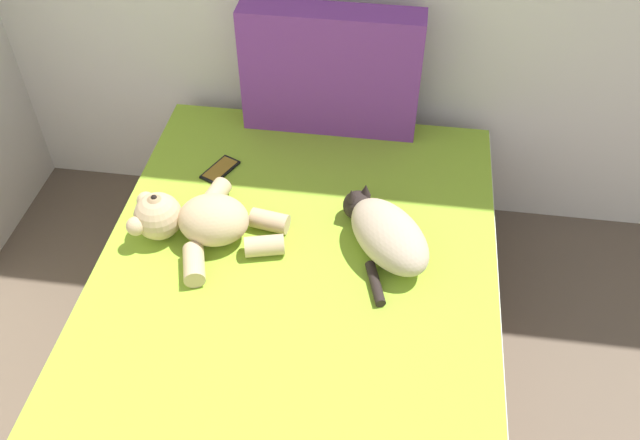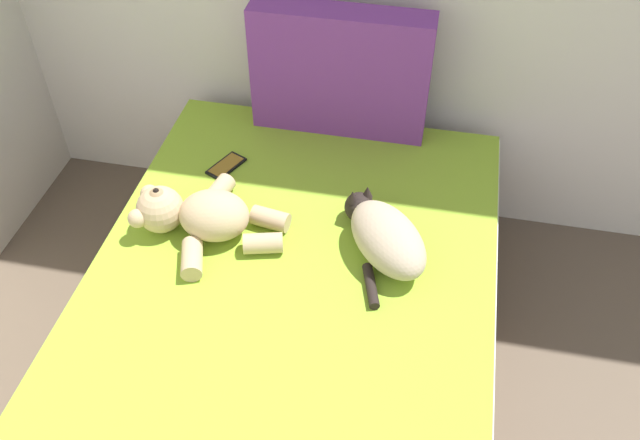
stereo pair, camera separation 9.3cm
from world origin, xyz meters
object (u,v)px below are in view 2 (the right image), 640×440
at_px(teddy_bear, 199,215).
at_px(patterned_cushion, 340,72).
at_px(bed, 284,354).
at_px(cell_phone, 226,166).
at_px(cat, 384,236).

bearing_deg(teddy_bear, patterned_cushion, 62.60).
height_order(bed, cell_phone, cell_phone).
bearing_deg(patterned_cushion, teddy_bear, -117.40).
xyz_separation_m(patterned_cushion, cell_phone, (-0.36, -0.33, -0.24)).
relative_size(patterned_cushion, teddy_bear, 1.29).
bearing_deg(cat, teddy_bear, -177.42).
bearing_deg(cat, cell_phone, 153.90).
distance_m(cat, cell_phone, 0.69).
height_order(bed, cat, cat).
relative_size(bed, cat, 4.63).
bearing_deg(bed, patterned_cushion, 89.42).
xyz_separation_m(bed, patterned_cushion, (0.01, 0.91, 0.50)).
bearing_deg(bed, cell_phone, 121.15).
relative_size(bed, patterned_cushion, 3.04).
relative_size(cat, teddy_bear, 0.84).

